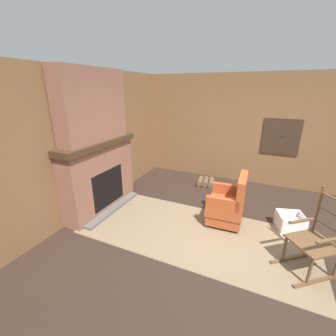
% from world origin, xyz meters
% --- Properties ---
extents(ground_plane, '(14.00, 14.00, 0.00)m').
position_xyz_m(ground_plane, '(0.00, 0.00, 0.00)').
color(ground_plane, '#2D2119').
extents(wood_panel_wall_left, '(0.06, 5.90, 2.67)m').
position_xyz_m(wood_panel_wall_left, '(-2.68, 0.00, 1.34)').
color(wood_panel_wall_left, brown).
rests_on(wood_panel_wall_left, ground).
extents(wood_panel_wall_back, '(5.90, 0.09, 2.67)m').
position_xyz_m(wood_panel_wall_back, '(0.02, 2.68, 1.33)').
color(wood_panel_wall_back, brown).
rests_on(wood_panel_wall_back, ground).
extents(fireplace_hearth, '(0.57, 1.78, 1.40)m').
position_xyz_m(fireplace_hearth, '(-2.45, 0.00, 0.69)').
color(fireplace_hearth, brown).
rests_on(fireplace_hearth, ground).
extents(chimney_breast, '(0.32, 1.47, 1.25)m').
position_xyz_m(chimney_breast, '(-2.47, 0.00, 2.02)').
color(chimney_breast, brown).
rests_on(chimney_breast, fireplace_hearth).
extents(area_rug, '(3.76, 1.67, 0.01)m').
position_xyz_m(area_rug, '(-0.50, -0.06, 0.01)').
color(area_rug, '#7A664C').
rests_on(area_rug, ground).
extents(armchair, '(0.64, 0.73, 0.93)m').
position_xyz_m(armchair, '(-0.06, 0.50, 0.35)').
color(armchair, '#A84723').
rests_on(armchair, ground).
extents(rocking_chair, '(0.91, 0.86, 1.12)m').
position_xyz_m(rocking_chair, '(1.16, -0.19, 0.40)').
color(rocking_chair, brown).
rests_on(rocking_chair, ground).
extents(firewood_stack, '(0.48, 0.49, 0.14)m').
position_xyz_m(firewood_stack, '(-0.88, 2.02, 0.07)').
color(firewood_stack, brown).
rests_on(firewood_stack, ground).
extents(laundry_basket, '(0.51, 0.50, 0.29)m').
position_xyz_m(laundry_basket, '(0.96, 0.72, 0.15)').
color(laundry_basket, white).
rests_on(laundry_basket, ground).
extents(oil_lamp_vase, '(0.11, 0.11, 0.29)m').
position_xyz_m(oil_lamp_vase, '(-2.50, -0.26, 1.50)').
color(oil_lamp_vase, '#47708E').
rests_on(oil_lamp_vase, fireplace_hearth).
extents(storage_case, '(0.16, 0.22, 0.16)m').
position_xyz_m(storage_case, '(-2.50, 0.36, 1.48)').
color(storage_case, brown).
rests_on(storage_case, fireplace_hearth).
extents(decorative_plate_on_mantel, '(0.07, 0.28, 0.28)m').
position_xyz_m(decorative_plate_on_mantel, '(-2.52, -0.04, 1.54)').
color(decorative_plate_on_mantel, red).
rests_on(decorative_plate_on_mantel, fireplace_hearth).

